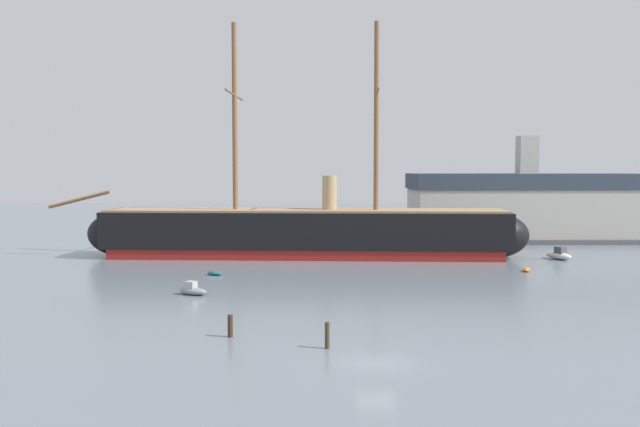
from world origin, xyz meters
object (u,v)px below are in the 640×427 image
object	(u,v)px
motorboat_far_right	(559,255)
seagull_in_flight	(372,160)
motorboat_mid_left	(193,290)
tall_ship	(305,232)
dockside_warehouse_right	(524,206)
dinghy_alongside_bow	(215,273)
mooring_piling_left_pair	(230,326)
mooring_piling_nearest	(327,335)
motorboat_far_left	(143,251)
dinghy_alongside_stern	(527,270)

from	to	relation	value
motorboat_far_right	seagull_in_flight	size ratio (longest dim) A/B	4.01
motorboat_mid_left	seagull_in_flight	distance (m)	25.28
tall_ship	dockside_warehouse_right	bearing A→B (deg)	32.20
dinghy_alongside_bow	motorboat_far_right	world-z (taller)	motorboat_far_right
mooring_piling_left_pair	mooring_piling_nearest	bearing A→B (deg)	-24.81
motorboat_far_left	mooring_piling_left_pair	bearing A→B (deg)	-68.76
motorboat_mid_left	seagull_in_flight	size ratio (longest dim) A/B	3.01
motorboat_far_right	mooring_piling_nearest	xyz separation A→B (m)	(-32.52, -45.85, 0.30)
tall_ship	dinghy_alongside_bow	world-z (taller)	tall_ship
motorboat_far_right	mooring_piling_nearest	world-z (taller)	mooring_piling_nearest
motorboat_far_right	mooring_piling_left_pair	xyz separation A→B (m)	(-39.60, -42.57, 0.21)
dinghy_alongside_stern	dockside_warehouse_right	bearing A→B (deg)	73.42
motorboat_far_right	mooring_piling_nearest	distance (m)	56.21
tall_ship	dockside_warehouse_right	distance (m)	44.93
tall_ship	seagull_in_flight	xyz separation A→B (m)	(7.84, -16.98, 9.92)
motorboat_mid_left	dinghy_alongside_bow	size ratio (longest dim) A/B	1.51
mooring_piling_left_pair	dockside_warehouse_right	world-z (taller)	dockside_warehouse_right
motorboat_far_right	dinghy_alongside_stern	bearing A→B (deg)	-125.70
seagull_in_flight	motorboat_far_left	bearing A→B (deg)	148.43
dinghy_alongside_stern	motorboat_far_left	xyz separation A→B (m)	(-50.12, 15.59, 0.39)
motorboat_mid_left	mooring_piling_nearest	size ratio (longest dim) A/B	1.85
motorboat_far_left	mooring_piling_nearest	distance (m)	56.56
motorboat_far_right	mooring_piling_left_pair	bearing A→B (deg)	-132.93
motorboat_far_right	dockside_warehouse_right	distance (m)	27.13
dinghy_alongside_bow	dockside_warehouse_right	distance (m)	62.92
dockside_warehouse_right	motorboat_far_right	bearing A→B (deg)	-97.06
dinghy_alongside_bow	motorboat_far_right	bearing A→B (deg)	16.71
motorboat_mid_left	motorboat_far_right	distance (m)	52.19
dinghy_alongside_stern	motorboat_far_right	size ratio (longest dim) A/B	0.47
motorboat_far_left	motorboat_far_right	xyz separation A→B (m)	(57.97, -4.67, -0.01)
mooring_piling_nearest	seagull_in_flight	world-z (taller)	seagull_in_flight
motorboat_far_right	mooring_piling_nearest	size ratio (longest dim) A/B	2.47
dinghy_alongside_stern	dockside_warehouse_right	xyz separation A→B (m)	(11.13, 37.36, 5.53)
tall_ship	dinghy_alongside_stern	xyz separation A→B (m)	(26.85, -13.45, -3.24)
motorboat_far_right	dockside_warehouse_right	xyz separation A→B (m)	(3.28, 26.44, 5.14)
dockside_warehouse_right	seagull_in_flight	xyz separation A→B (m)	(-30.13, -40.89, 7.64)
motorboat_far_right	seagull_in_flight	distance (m)	33.06
tall_ship	motorboat_far_left	world-z (taller)	tall_ship
mooring_piling_nearest	dockside_warehouse_right	world-z (taller)	dockside_warehouse_right
motorboat_far_left	motorboat_far_right	size ratio (longest dim) A/B	0.96
motorboat_far_left	dockside_warehouse_right	distance (m)	65.20
tall_ship	motorboat_mid_left	xyz separation A→B (m)	(-10.69, -28.30, -3.01)
motorboat_mid_left	dinghy_alongside_bow	distance (m)	12.27
motorboat_mid_left	dinghy_alongside_stern	bearing A→B (deg)	21.58
tall_ship	motorboat_far_left	xyz separation A→B (m)	(-23.27, 2.14, -2.85)
motorboat_mid_left	motorboat_far_left	bearing A→B (deg)	112.46
mooring_piling_nearest	motorboat_far_left	bearing A→B (deg)	116.73
dinghy_alongside_stern	seagull_in_flight	distance (m)	23.39
dinghy_alongside_bow	seagull_in_flight	distance (m)	22.45
dinghy_alongside_stern	motorboat_far_right	bearing A→B (deg)	54.30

